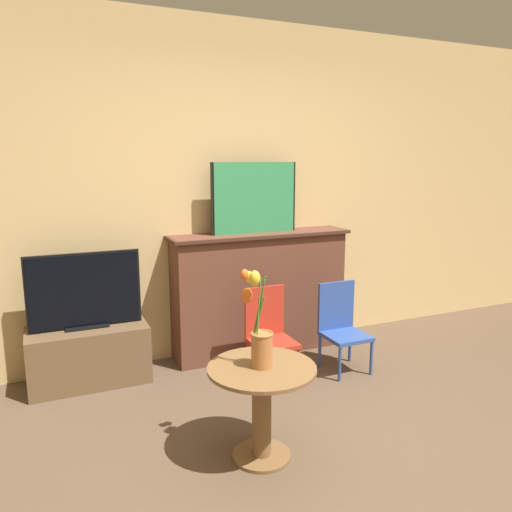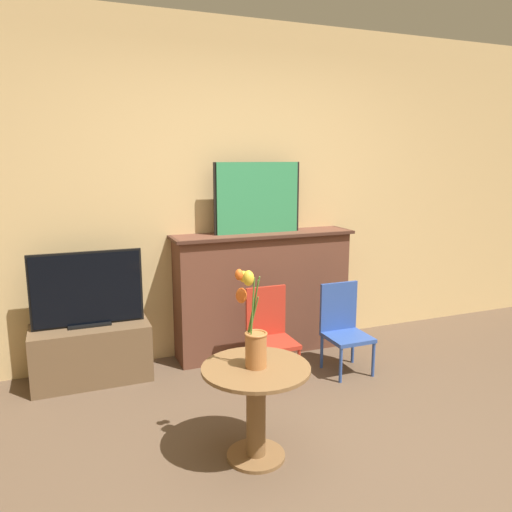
{
  "view_description": "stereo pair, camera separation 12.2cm",
  "coord_description": "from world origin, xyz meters",
  "px_view_note": "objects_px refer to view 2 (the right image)",
  "views": [
    {
      "loc": [
        -1.45,
        -1.74,
        1.62
      ],
      "look_at": [
        -0.1,
        1.31,
        0.96
      ],
      "focal_mm": 35.0,
      "sensor_mm": 36.0,
      "label": 1
    },
    {
      "loc": [
        -1.33,
        -1.79,
        1.62
      ],
      "look_at": [
        -0.1,
        1.31,
        0.96
      ],
      "focal_mm": 35.0,
      "sensor_mm": 36.0,
      "label": 2
    }
  ],
  "objects_px": {
    "chair_red": "(270,330)",
    "vase_tulips": "(253,333)",
    "chair_blue": "(343,325)",
    "painting": "(258,198)",
    "tv_monitor": "(87,290)"
  },
  "relations": [
    {
      "from": "chair_blue",
      "to": "vase_tulips",
      "type": "xyz_separation_m",
      "value": [
        -1.07,
        -0.83,
        0.36
      ]
    },
    {
      "from": "chair_red",
      "to": "vase_tulips",
      "type": "height_order",
      "value": "vase_tulips"
    },
    {
      "from": "chair_red",
      "to": "vase_tulips",
      "type": "xyz_separation_m",
      "value": [
        -0.5,
        -0.93,
        0.36
      ]
    },
    {
      "from": "chair_red",
      "to": "painting",
      "type": "bearing_deg",
      "value": 78.77
    },
    {
      "from": "chair_red",
      "to": "vase_tulips",
      "type": "distance_m",
      "value": 1.11
    },
    {
      "from": "chair_blue",
      "to": "vase_tulips",
      "type": "distance_m",
      "value": 1.4
    },
    {
      "from": "chair_red",
      "to": "chair_blue",
      "type": "height_order",
      "value": "same"
    },
    {
      "from": "painting",
      "to": "chair_blue",
      "type": "height_order",
      "value": "painting"
    },
    {
      "from": "painting",
      "to": "vase_tulips",
      "type": "xyz_separation_m",
      "value": [
        -0.6,
        -1.42,
        -0.59
      ]
    },
    {
      "from": "painting",
      "to": "tv_monitor",
      "type": "xyz_separation_m",
      "value": [
        -1.35,
        -0.06,
        -0.62
      ]
    },
    {
      "from": "tv_monitor",
      "to": "vase_tulips",
      "type": "relative_size",
      "value": 1.48
    },
    {
      "from": "tv_monitor",
      "to": "chair_red",
      "type": "height_order",
      "value": "tv_monitor"
    },
    {
      "from": "vase_tulips",
      "to": "chair_blue",
      "type": "bearing_deg",
      "value": 37.78
    },
    {
      "from": "painting",
      "to": "chair_red",
      "type": "bearing_deg",
      "value": -101.23
    },
    {
      "from": "chair_red",
      "to": "chair_blue",
      "type": "bearing_deg",
      "value": -9.47
    }
  ]
}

